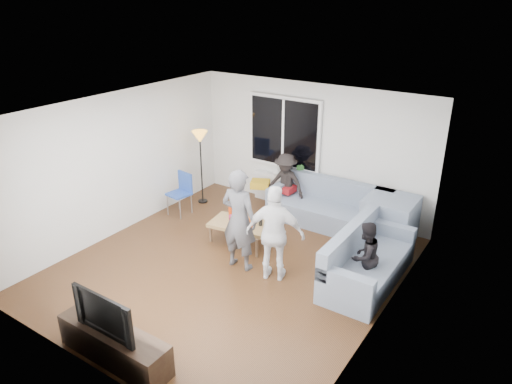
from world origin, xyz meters
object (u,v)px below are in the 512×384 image
Objects in this scene: sofa_right_section at (369,257)px; sofa_back_section at (328,204)px; spectator_back at (285,184)px; tv_console at (114,345)px; spectator_right at (365,256)px; player_right at (275,234)px; coffee_table at (241,233)px; floor_lamp at (201,168)px; player_left at (239,220)px; side_chair at (179,195)px; television at (110,311)px.

sofa_back_section is at bearing 44.23° from sofa_right_section.
tv_console is (0.40, -4.80, -0.41)m from spectator_back.
spectator_back is at bearing -106.08° from spectator_right.
player_right is 0.97× the size of tv_console.
coffee_table is 0.88× the size of spectator_back.
player_right is 1.38m from spectator_right.
sofa_right_section is 1.28× the size of floor_lamp.
spectator_right reaches higher than sofa_back_section.
player_right is (-1.26, -0.72, 0.35)m from sofa_right_section.
coffee_table is at bearing -58.61° from player_left.
player_left is 1.06× the size of tv_console.
floor_lamp is at bearing -39.71° from player_left.
floor_lamp is 3.25m from player_right.
sofa_back_section is 2.13m from spectator_right.
spectator_right is at bearing -37.57° from spectator_back.
side_chair is (-2.69, -1.23, 0.01)m from sofa_back_section.
player_right is 1.61× the size of television.
side_chair is at bearing -25.61° from player_left.
sofa_right_section reaches higher than tv_console.
coffee_table is 1.61m from spectator_back.
sofa_back_section is 4.81m from tv_console.
spectator_back reaches higher than sofa_back_section.
side_chair is 0.89× the size of television.
coffee_table is at bearing -48.57° from player_right.
player_right is at bearing -8.44° from side_chair.
sofa_right_section is at bearing -34.06° from spectator_back.
tv_console is (0.40, -3.25, 0.02)m from coffee_table.
sofa_back_section is at bearing 57.91° from coffee_table.
floor_lamp is at bearing 149.49° from coffee_table.
spectator_right is 2.87m from spectator_back.
coffee_table is (-2.33, -0.11, -0.22)m from sofa_right_section.
sofa_right_section is 2.07× the size of television.
sofa_back_section is 1.81m from coffee_table.
player_right is at bearing -65.81° from spectator_back.
floor_lamp is 2.73m from player_left.
floor_lamp is (0.00, 0.73, 0.35)m from side_chair.
player_left is (0.43, -0.64, 0.65)m from coffee_table.
sofa_back_section is at bearing -105.58° from player_right.
floor_lamp reaches higher than sofa_back_section.
television is at bearing 56.65° from player_right.
side_chair is 4.14m from tv_console.
player_right is (2.81, -0.91, 0.35)m from side_chair.
spectator_back is (1.73, 0.53, -0.15)m from floor_lamp.
spectator_back is 0.78× the size of tv_console.
side_chair is 0.69× the size of spectator_back.
sofa_back_section is at bearing 83.31° from television.
floor_lamp is 4.77m from television.
tv_console is (-1.94, -3.35, -0.20)m from sofa_right_section.
tv_console is (-0.56, -4.77, -0.20)m from sofa_back_section.
sofa_back_section is 1.84× the size of spectator_back.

